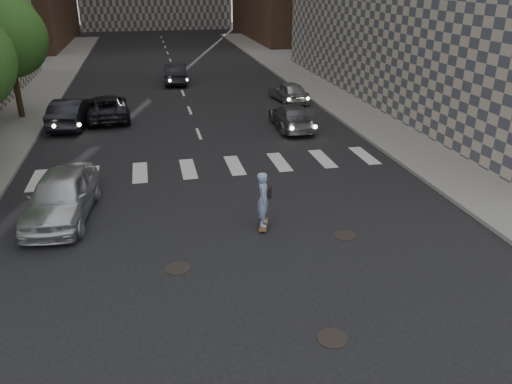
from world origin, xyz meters
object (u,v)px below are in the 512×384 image
at_px(tree_c, 8,34).
at_px(silver_sedan, 61,196).
at_px(traffic_car_e, 176,73).
at_px(traffic_car_a, 72,112).
at_px(traffic_car_d, 289,91).
at_px(traffic_car_b, 291,116).
at_px(skateboarder, 264,199).
at_px(traffic_car_c, 107,107).

distance_m(tree_c, silver_sedan, 14.94).
bearing_deg(traffic_car_e, traffic_car_a, 63.53).
xyz_separation_m(traffic_car_a, traffic_car_e, (6.31, 10.62, -0.01)).
height_order(tree_c, traffic_car_e, tree_c).
height_order(tree_c, traffic_car_d, tree_c).
distance_m(traffic_car_a, traffic_car_d, 13.37).
bearing_deg(traffic_car_b, silver_sedan, 42.04).
relative_size(skateboarder, traffic_car_a, 0.41).
distance_m(tree_c, traffic_car_d, 16.47).
bearing_deg(traffic_car_c, traffic_car_b, 152.83).
bearing_deg(traffic_car_c, traffic_car_d, -174.61).
bearing_deg(traffic_car_d, tree_c, -4.40).
bearing_deg(skateboarder, traffic_car_e, 109.79).
distance_m(traffic_car_b, traffic_car_d, 6.19).
xyz_separation_m(tree_c, traffic_car_b, (14.42, -5.14, -4.00)).
relative_size(skateboarder, traffic_car_c, 0.39).
xyz_separation_m(traffic_car_c, traffic_car_d, (11.22, 2.00, -0.02)).
height_order(traffic_car_b, traffic_car_d, traffic_car_d).
distance_m(traffic_car_d, traffic_car_e, 10.05).
distance_m(skateboarder, traffic_car_c, 15.91).
height_order(tree_c, traffic_car_a, tree_c).
height_order(tree_c, skateboarder, tree_c).
height_order(tree_c, traffic_car_b, tree_c).
relative_size(silver_sedan, traffic_car_d, 1.22).
bearing_deg(tree_c, traffic_car_c, -13.49).
bearing_deg(skateboarder, traffic_car_c, 127.93).
distance_m(silver_sedan, traffic_car_d, 19.01).
bearing_deg(traffic_car_e, skateboarder, 96.86).
bearing_deg(skateboarder, tree_c, 140.13).
relative_size(traffic_car_c, traffic_car_d, 1.27).
bearing_deg(silver_sedan, traffic_car_e, 82.78).
distance_m(silver_sedan, traffic_car_a, 11.67).
relative_size(traffic_car_a, traffic_car_c, 0.94).
height_order(traffic_car_b, traffic_car_e, traffic_car_e).
bearing_deg(traffic_car_e, traffic_car_b, 115.15).
relative_size(skateboarder, traffic_car_b, 0.43).
relative_size(traffic_car_a, traffic_car_d, 1.20).
relative_size(silver_sedan, traffic_car_e, 1.04).
height_order(skateboarder, traffic_car_e, skateboarder).
height_order(skateboarder, traffic_car_b, skateboarder).
distance_m(tree_c, traffic_car_c, 6.28).
xyz_separation_m(traffic_car_c, traffic_car_e, (4.53, 9.50, 0.07)).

